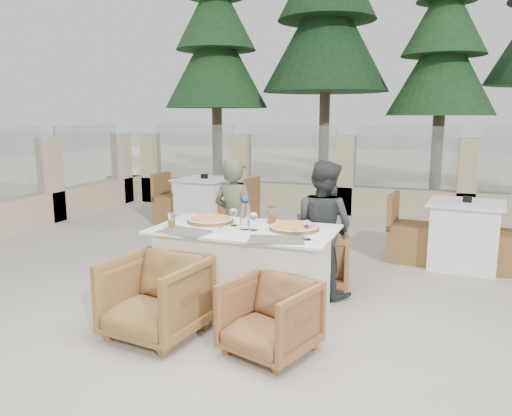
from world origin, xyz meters
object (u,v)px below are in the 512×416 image
(diner_right, at_px, (323,228))
(bg_table_a, at_px, (205,202))
(pizza_right, at_px, (294,227))
(armchair_far_right, at_px, (315,258))
(wine_glass_corner, at_px, (307,229))
(beer_glass_right, at_px, (272,215))
(beer_glass_left, at_px, (172,220))
(water_bottle, at_px, (245,213))
(bg_table_b, at_px, (465,235))
(armchair_near_right, at_px, (270,317))
(wine_glass_centre, at_px, (234,216))
(dining_table, at_px, (245,270))
(pizza_left, at_px, (210,219))
(diner_left, at_px, (235,221))
(olive_dish, at_px, (220,229))
(armchair_far_left, at_px, (234,260))
(armchair_near_left, at_px, (155,298))
(wine_glass_near, at_px, (254,220))

(diner_right, bearing_deg, bg_table_a, -22.73)
(pizza_right, xyz_separation_m, armchair_far_right, (0.02, 0.76, -0.50))
(wine_glass_corner, distance_m, beer_glass_right, 0.68)
(beer_glass_right, xyz_separation_m, bg_table_a, (-2.04, 2.79, -0.46))
(beer_glass_left, xyz_separation_m, bg_table_a, (-1.26, 3.25, -0.45))
(water_bottle, height_order, bg_table_b, water_bottle)
(water_bottle, xyz_separation_m, armchair_near_right, (0.45, -0.66, -0.63))
(beer_glass_right, distance_m, bg_table_a, 3.49)
(beer_glass_right, relative_size, diner_right, 0.12)
(bg_table_b, bearing_deg, water_bottle, -125.36)
(pizza_right, distance_m, bg_table_b, 2.55)
(wine_glass_corner, xyz_separation_m, diner_right, (-0.07, 0.90, -0.20))
(water_bottle, height_order, beer_glass_right, water_bottle)
(armchair_near_right, distance_m, bg_table_a, 4.45)
(wine_glass_centre, height_order, wine_glass_corner, same)
(dining_table, distance_m, bg_table_a, 3.60)
(wine_glass_corner, xyz_separation_m, armchair_far_right, (-0.18, 1.07, -0.56))
(dining_table, height_order, pizza_left, pizza_left)
(pizza_right, bearing_deg, diner_right, 77.86)
(water_bottle, bearing_deg, diner_left, 118.79)
(bg_table_b, bearing_deg, bg_table_a, 171.91)
(olive_dish, bearing_deg, armchair_near_right, -39.21)
(dining_table, xyz_separation_m, bg_table_a, (-1.88, 3.07, 0.00))
(armchair_far_left, height_order, armchair_far_right, armchair_far_right)
(pizza_left, relative_size, bg_table_a, 0.26)
(wine_glass_corner, relative_size, bg_table_b, 0.11)
(pizza_right, relative_size, beer_glass_right, 2.83)
(dining_table, bearing_deg, beer_glass_right, 59.67)
(wine_glass_centre, height_order, diner_right, diner_right)
(water_bottle, height_order, armchair_near_left, water_bottle)
(armchair_far_left, xyz_separation_m, armchair_near_right, (0.84, -1.34, 0.01))
(beer_glass_left, xyz_separation_m, bg_table_b, (2.55, 2.31, -0.45))
(beer_glass_left, bearing_deg, bg_table_a, 111.10)
(bg_table_b, bearing_deg, diner_right, -127.62)
(armchair_far_left, bearing_deg, diner_left, -94.04)
(dining_table, xyz_separation_m, wine_glass_near, (0.11, -0.05, 0.48))
(armchair_near_right, bearing_deg, armchair_far_left, 140.60)
(pizza_right, bearing_deg, armchair_near_left, -137.20)
(water_bottle, xyz_separation_m, wine_glass_centre, (-0.15, 0.10, -0.05))
(wine_glass_centre, height_order, armchair_near_right, wine_glass_centre)
(wine_glass_centre, xyz_separation_m, bg_table_a, (-1.75, 3.01, -0.48))
(wine_glass_corner, xyz_separation_m, armchair_near_left, (-1.10, -0.53, -0.54))
(wine_glass_near, relative_size, olive_dish, 1.67)
(beer_glass_left, xyz_separation_m, armchair_near_right, (1.10, -0.52, -0.55))
(pizza_right, relative_size, olive_dish, 3.98)
(beer_glass_right, distance_m, armchair_far_left, 0.86)
(wine_glass_near, bearing_deg, armchair_far_left, 124.42)
(wine_glass_near, bearing_deg, beer_glass_left, -169.96)
(pizza_left, relative_size, diner_left, 0.32)
(diner_left, relative_size, bg_table_b, 0.81)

